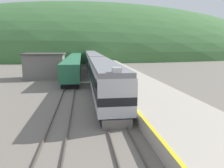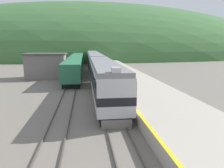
{
  "view_description": "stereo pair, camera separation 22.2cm",
  "coord_description": "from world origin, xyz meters",
  "px_view_note": "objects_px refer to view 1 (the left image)",
  "views": [
    {
      "loc": [
        -2.4,
        2.64,
        6.16
      ],
      "look_at": [
        0.3,
        22.81,
        2.46
      ],
      "focal_mm": 35.0,
      "sensor_mm": 36.0,
      "label": 1
    },
    {
      "loc": [
        -2.18,
        2.62,
        6.16
      ],
      "look_at": [
        0.3,
        22.81,
        2.46
      ],
      "focal_mm": 35.0,
      "sensor_mm": 36.0,
      "label": 2
    }
  ],
  "objects_px": {
    "express_train_lead_car": "(104,78)",
    "carriage_fourth": "(88,54)",
    "siding_train": "(75,63)",
    "carriage_third": "(90,57)",
    "carriage_second": "(94,63)"
  },
  "relations": [
    {
      "from": "carriage_fourth",
      "to": "express_train_lead_car",
      "type": "bearing_deg",
      "value": -90.0
    },
    {
      "from": "express_train_lead_car",
      "to": "siding_train",
      "type": "relative_size",
      "value": 0.48
    },
    {
      "from": "carriage_second",
      "to": "siding_train",
      "type": "xyz_separation_m",
      "value": [
        -4.29,
        4.07,
        -0.47
      ]
    },
    {
      "from": "carriage_second",
      "to": "carriage_third",
      "type": "distance_m",
      "value": 22.26
    },
    {
      "from": "express_train_lead_car",
      "to": "carriage_second",
      "type": "xyz_separation_m",
      "value": [
        0.0,
        22.37,
        -0.01
      ]
    },
    {
      "from": "carriage_third",
      "to": "carriage_fourth",
      "type": "relative_size",
      "value": 1.0
    },
    {
      "from": "express_train_lead_car",
      "to": "siding_train",
      "type": "bearing_deg",
      "value": 99.22
    },
    {
      "from": "express_train_lead_car",
      "to": "carriage_fourth",
      "type": "relative_size",
      "value": 0.99
    },
    {
      "from": "express_train_lead_car",
      "to": "carriage_second",
      "type": "height_order",
      "value": "express_train_lead_car"
    },
    {
      "from": "express_train_lead_car",
      "to": "carriage_second",
      "type": "distance_m",
      "value": 22.37
    },
    {
      "from": "carriage_second",
      "to": "carriage_third",
      "type": "height_order",
      "value": "same"
    },
    {
      "from": "express_train_lead_car",
      "to": "siding_train",
      "type": "xyz_separation_m",
      "value": [
        -4.29,
        26.44,
        -0.48
      ]
    },
    {
      "from": "carriage_third",
      "to": "siding_train",
      "type": "height_order",
      "value": "carriage_third"
    },
    {
      "from": "carriage_fourth",
      "to": "siding_train",
      "type": "relative_size",
      "value": 0.49
    },
    {
      "from": "carriage_third",
      "to": "carriage_second",
      "type": "bearing_deg",
      "value": -90.0
    }
  ]
}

